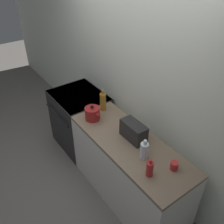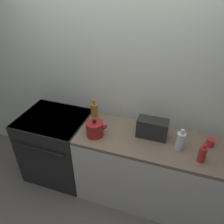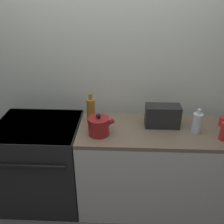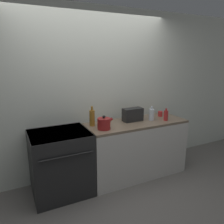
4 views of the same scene
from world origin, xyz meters
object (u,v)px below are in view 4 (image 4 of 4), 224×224
Objects in this scene: toaster at (133,115)px; stove at (61,162)px; kettle at (104,124)px; bottle_clear at (151,114)px; bottle_amber at (92,118)px; cup_red at (160,114)px; bottle_red at (166,115)px.

stove is at bearing -178.21° from toaster.
kettle is 0.85m from bottle_clear.
bottle_amber is (-0.09, 0.21, 0.04)m from kettle.
cup_red is at bearing 10.09° from kettle.
bottle_amber reaches higher than cup_red.
kettle is at bearing -12.44° from stove.
bottle_clear reaches higher than bottle_red.
toaster is (1.16, 0.04, 0.53)m from stove.
toaster reaches higher than cup_red.
kettle is at bearing -163.42° from toaster.
kettle is 1.02× the size of bottle_clear.
toaster is 0.53m from bottle_red.
toaster is 0.57m from cup_red.
stove is 1.73m from bottle_red.
bottle_clear is 2.65× the size of cup_red.
bottle_clear is at bearing -2.49° from stove.
bottle_amber is at bearing 175.95° from toaster.
bottle_clear is (0.85, 0.07, 0.01)m from kettle.
bottle_clear is at bearing 4.63° from kettle.
toaster is 1.39× the size of bottle_clear.
toaster is 0.30m from bottle_clear.
kettle reaches higher than stove.
cup_red is at bearing -0.64° from bottle_amber.
stove is at bearing -170.67° from bottle_amber.
bottle_amber reaches higher than stove.
bottle_red is (1.65, -0.17, 0.51)m from stove.
cup_red is at bearing 25.30° from bottle_clear.
kettle is 0.80× the size of bottle_amber.
cup_red is (1.13, 0.20, -0.04)m from kettle.
bottle_red is at bearing -5.94° from stove.
kettle is 0.74× the size of toaster.
bottle_clear reaches higher than stove.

